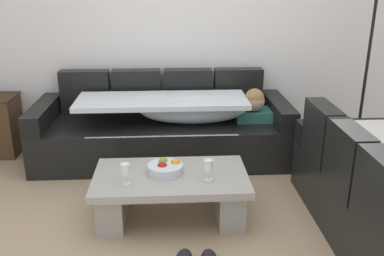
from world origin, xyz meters
TOP-DOWN VIEW (x-y plane):
  - ground_plane at (0.00, 0.00)m, footprint 14.00×14.00m
  - back_wall at (0.00, 2.15)m, footprint 9.00×0.10m
  - couch_along_wall at (-0.19, 1.63)m, footprint 2.60×0.92m
  - coffee_table at (-0.16, 0.42)m, footprint 1.20×0.68m
  - fruit_bowl at (-0.20, 0.47)m, footprint 0.28×0.28m
  - wine_glass_near_left at (-0.49, 0.28)m, footprint 0.07×0.07m
  - wine_glass_near_right at (0.12, 0.31)m, footprint 0.07×0.07m
  - floor_lamp at (1.86, 1.68)m, footprint 0.33×0.31m

SIDE VIEW (x-z plane):
  - ground_plane at x=0.00m, z-range 0.00..0.00m
  - coffee_table at x=-0.16m, z-range 0.05..0.43m
  - couch_along_wall at x=-0.19m, z-range -0.11..0.77m
  - fruit_bowl at x=-0.20m, z-range 0.37..0.47m
  - wine_glass_near_left at x=-0.49m, z-range 0.41..0.58m
  - wine_glass_near_right at x=0.12m, z-range 0.41..0.58m
  - floor_lamp at x=1.86m, z-range 0.14..2.09m
  - back_wall at x=0.00m, z-range 0.00..2.70m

